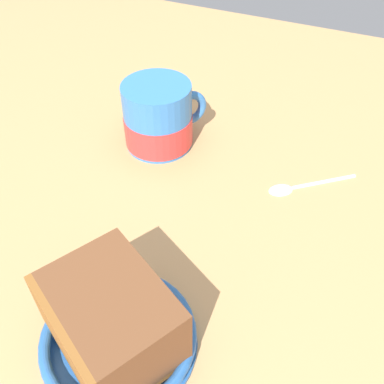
{
  "coord_description": "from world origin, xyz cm",
  "views": [
    {
      "loc": [
        -25.52,
        -17.48,
        35.65
      ],
      "look_at": [
        5.18,
        -3.76,
        3.0
      ],
      "focal_mm": 40.34,
      "sensor_mm": 36.0,
      "label": 1
    }
  ],
  "objects_px": {
    "small_plate": "(119,339)",
    "teaspoon": "(294,186)",
    "cake_slice": "(111,320)",
    "tea_mug": "(159,119)"
  },
  "relations": [
    {
      "from": "small_plate",
      "to": "teaspoon",
      "type": "bearing_deg",
      "value": -18.96
    },
    {
      "from": "small_plate",
      "to": "teaspoon",
      "type": "relative_size",
      "value": 1.4
    },
    {
      "from": "cake_slice",
      "to": "tea_mug",
      "type": "xyz_separation_m",
      "value": [
        0.27,
        0.1,
        -0.01
      ]
    },
    {
      "from": "teaspoon",
      "to": "cake_slice",
      "type": "bearing_deg",
      "value": 160.95
    },
    {
      "from": "small_plate",
      "to": "teaspoon",
      "type": "height_order",
      "value": "small_plate"
    },
    {
      "from": "small_plate",
      "to": "tea_mug",
      "type": "distance_m",
      "value": 0.29
    },
    {
      "from": "small_plate",
      "to": "cake_slice",
      "type": "distance_m",
      "value": 0.04
    },
    {
      "from": "tea_mug",
      "to": "small_plate",
      "type": "bearing_deg",
      "value": -159.82
    },
    {
      "from": "small_plate",
      "to": "cake_slice",
      "type": "bearing_deg",
      "value": 151.53
    },
    {
      "from": "tea_mug",
      "to": "teaspoon",
      "type": "relative_size",
      "value": 1.03
    }
  ]
}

